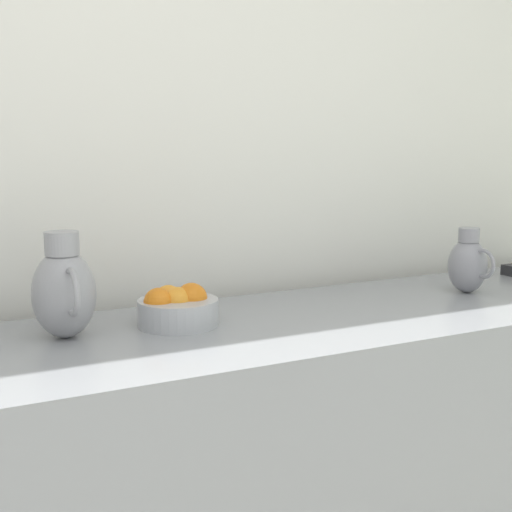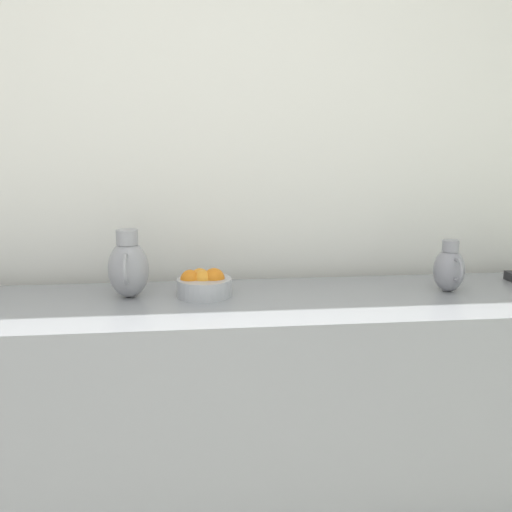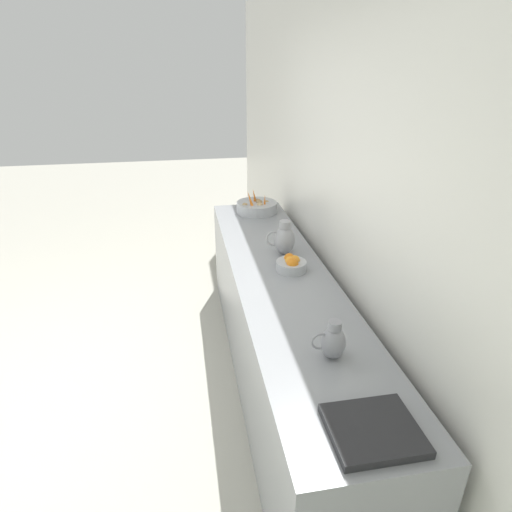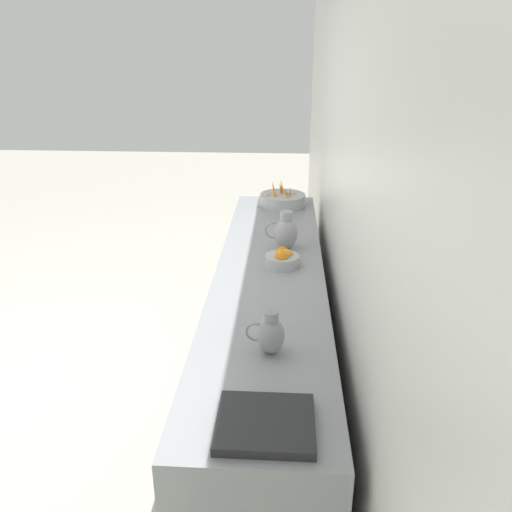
{
  "view_description": "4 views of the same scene",
  "coord_description": "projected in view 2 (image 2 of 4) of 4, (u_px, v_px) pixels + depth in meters",
  "views": [
    {
      "loc": [
        0.04,
        -0.68,
        1.33
      ],
      "look_at": [
        -1.33,
        0.03,
        1.09
      ],
      "focal_mm": 49.71,
      "sensor_mm": 36.0,
      "label": 1
    },
    {
      "loc": [
        0.52,
        -0.1,
        1.45
      ],
      "look_at": [
        -1.51,
        0.13,
        1.04
      ],
      "focal_mm": 40.87,
      "sensor_mm": 36.0,
      "label": 2
    },
    {
      "loc": [
        -0.91,
        2.47,
        2.17
      ],
      "look_at": [
        -1.35,
        -0.02,
        1.02
      ],
      "focal_mm": 30.27,
      "sensor_mm": 36.0,
      "label": 3
    },
    {
      "loc": [
        -1.61,
        2.76,
        2.11
      ],
      "look_at": [
        -1.44,
        -0.03,
        0.94
      ],
      "focal_mm": 35.89,
      "sensor_mm": 36.0,
      "label": 4
    }
  ],
  "objects": [
    {
      "name": "metal_pitcher_tall",
      "position": [
        128.0,
        267.0,
        2.14
      ],
      "size": [
        0.21,
        0.15,
        0.25
      ],
      "color": "#939399",
      "rests_on": "prep_counter"
    },
    {
      "name": "tile_wall_left",
      "position": [
        331.0,
        128.0,
        2.47
      ],
      "size": [
        0.1,
        8.8,
        3.0
      ],
      "primitive_type": "cube",
      "color": "white",
      "rests_on": "ground_plane"
    },
    {
      "name": "orange_bowl",
      "position": [
        204.0,
        284.0,
        2.17
      ],
      "size": [
        0.2,
        0.2,
        0.11
      ],
      "color": "#ADAFB5",
      "rests_on": "prep_counter"
    },
    {
      "name": "prep_counter",
      "position": [
        222.0,
        412.0,
        2.2
      ],
      "size": [
        0.64,
        3.09,
        0.88
      ],
      "primitive_type": "cube",
      "color": "gray",
      "rests_on": "ground_plane"
    },
    {
      "name": "metal_pitcher_short",
      "position": [
        449.0,
        269.0,
        2.23
      ],
      "size": [
        0.17,
        0.12,
        0.2
      ],
      "color": "gray",
      "rests_on": "prep_counter"
    }
  ]
}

